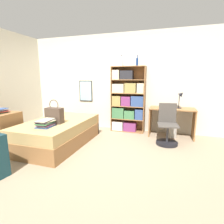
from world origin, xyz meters
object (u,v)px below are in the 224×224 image
Objects in this scene: desk at (172,117)px; desk_lamp at (181,97)px; book_stack_on_bed at (45,123)px; bottle_green at (122,62)px; bottle_brown at (137,62)px; handbag at (54,115)px; desk_chair at (167,131)px; bookcase at (127,101)px; bed at (59,132)px; dresser at (1,130)px; waste_bin at (172,131)px.

desk_lamp reaches higher than desk.
bottle_green reaches higher than book_stack_on_bed.
book_stack_on_bed is 1.43× the size of bottle_brown.
handbag is 1.64× the size of bottle_green.
book_stack_on_bed is 0.44× the size of desk_chair.
bottle_brown reaches higher than book_stack_on_bed.
bookcase is at bearing 177.25° from desk_lamp.
bookcase is at bearing 174.36° from desk.
bed is 0.47m from handbag.
desk is (1.31, -0.16, -1.35)m from bottle_green.
desk is at bearing 81.14° from desk_chair.
desk is at bearing -164.63° from desk_lamp.
bottle_brown reaches higher than desk_chair.
bookcase is at bearing 148.00° from desk_chair.
book_stack_on_bed is 0.22× the size of bookcase.
bed is 1.08× the size of bookcase.
bottle_brown is 1.86m from desk_chair.
bookcase is 1.04m from bottle_green.
bed is at bearing 25.34° from dresser.
waste_bin is at bearing 27.49° from bed.
bottle_green is at bearing 171.21° from waste_bin.
dresser is at bearing -152.78° from desk_lamp.
bottle_green is 0.99× the size of waste_bin.
bottle_brown is at bearing 173.24° from desk.
bed is 6.34× the size of waste_bin.
desk_chair is at bearing 22.90° from handbag.
desk_chair reaches higher than waste_bin.
desk_lamp is (1.08, -0.06, -0.84)m from bottle_brown.
bottle_green is (1.02, 1.44, 1.58)m from bed.
desk_lamp is at bearing 15.37° from desk.
bottle_green is at bearing 150.11° from desk_chair.
handbag is 1.63× the size of waste_bin.
bottle_green is 0.70× the size of desk_lamp.
dresser is 3.45m from bottle_brown.
desk is 2.54× the size of desk_lamp.
bottle_green is (0.95, 1.93, 1.25)m from book_stack_on_bed.
desk_lamp is 1.42× the size of waste_bin.
handbag is 2.90m from desk_lamp.
desk_chair is (3.30, 1.24, -0.08)m from dresser.
desk_chair is (0.81, -0.65, -1.54)m from bottle_brown.
dresser is 2.97m from bookcase.
waste_bin is (1.35, -0.21, -1.69)m from bottle_green.
bottle_brown is (1.36, 1.88, 1.24)m from book_stack_on_bed.
bottle_green is (2.08, 1.94, 1.47)m from dresser.
bed is at bearing -161.82° from desk_chair.
dresser is 2.46× the size of waste_bin.
bottle_brown is at bearing 37.24° from dresser.
bed is 1.17m from dresser.
handbag reaches higher than desk.
bottle_brown is at bearing -1.49° from bookcase.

